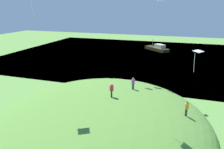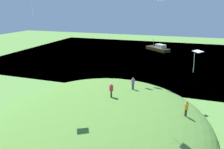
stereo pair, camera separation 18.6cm
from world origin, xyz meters
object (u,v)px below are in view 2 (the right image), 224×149
person_on_hilltop (133,82)px  kite_9 (161,1)px  boat_on_lake (158,48)px  person_near_shore (186,107)px  person_with_child (111,89)px  kite_7 (198,53)px

person_on_hilltop → kite_9: kite_9 is taller
boat_on_lake → person_near_shore: bearing=-38.2°
person_with_child → kite_9: 13.49m
person_near_shore → person_on_hilltop: bearing=-55.9°
person_with_child → person_on_hilltop: bearing=150.9°
person_on_hilltop → person_near_shore: bearing=-71.5°
person_with_child → person_on_hilltop: (-3.83, 1.70, -0.31)m
boat_on_lake → kite_9: bearing=-42.2°
boat_on_lake → person_on_hilltop: (45.30, 2.00, 3.78)m
person_with_child → person_near_shore: person_with_child is taller
person_with_child → kite_7: bearing=83.9°
kite_9 → person_with_child: bearing=-26.2°
person_with_child → kite_9: kite_9 is taller
boat_on_lake → person_with_child: bearing=-48.0°
person_on_hilltop → kite_9: bearing=17.8°
person_with_child → person_near_shore: 8.52m
person_near_shore → kite_7: 6.11m
kite_9 → person_on_hilltop: bearing=-28.1°
person_with_child → kite_7: size_ratio=0.79×
boat_on_lake → kite_7: kite_7 is taller
boat_on_lake → kite_7: 50.92m
person_on_hilltop → kite_9: size_ratio=1.33×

